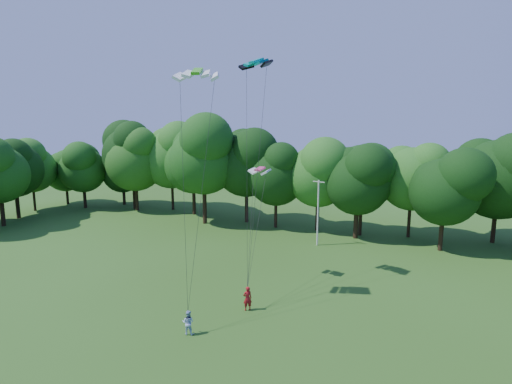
% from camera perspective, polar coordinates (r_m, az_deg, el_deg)
% --- Properties ---
extents(utility_pole, '(1.42, 0.47, 7.24)m').
position_cam_1_polar(utility_pole, '(43.88, 8.84, -2.83)').
color(utility_pole, beige).
rests_on(utility_pole, ground).
extents(kite_flyer_left, '(0.76, 0.75, 1.77)m').
position_cam_1_polar(kite_flyer_left, '(29.38, -1.23, -14.95)').
color(kite_flyer_left, maroon).
rests_on(kite_flyer_left, ground).
extents(kite_flyer_right, '(0.88, 0.75, 1.57)m').
position_cam_1_polar(kite_flyer_right, '(26.77, -9.67, -17.89)').
color(kite_flyer_right, '#A9C3EA').
rests_on(kite_flyer_right, ground).
extents(kite_teal, '(3.00, 2.06, 0.56)m').
position_cam_1_polar(kite_teal, '(33.05, 0.06, 18.25)').
color(kite_teal, '#048889').
rests_on(kite_teal, ground).
extents(kite_green, '(3.29, 2.30, 0.65)m').
position_cam_1_polar(kite_green, '(28.68, -8.43, 16.69)').
color(kite_green, green).
rests_on(kite_green, ground).
extents(kite_pink, '(1.95, 1.17, 0.32)m').
position_cam_1_polar(kite_pink, '(33.03, 0.55, 3.33)').
color(kite_pink, '#CA386A').
rests_on(kite_pink, ground).
extents(tree_back_west, '(9.61, 9.61, 13.98)m').
position_cam_1_polar(tree_back_west, '(63.56, -16.96, 5.21)').
color(tree_back_west, '#372616').
rests_on(tree_back_west, ground).
extents(tree_back_center, '(8.41, 8.41, 12.24)m').
position_cam_1_polar(tree_back_center, '(48.40, 14.97, 2.78)').
color(tree_back_center, black).
rests_on(tree_back_center, ground).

